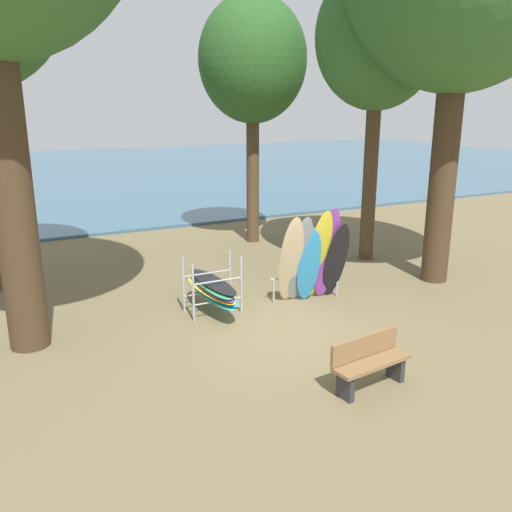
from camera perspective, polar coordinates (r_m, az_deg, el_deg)
The scene contains 7 objects.
ground_plane at distance 10.87m, azimuth 3.00°, elevation -8.17°, with size 80.00×80.00×0.00m, color brown.
lake_water at distance 37.22m, azimuth -19.18°, elevation 8.22°, with size 80.00×36.00×0.10m, color #38607A.
tree_far_left_back at distance 15.80m, azimuth 12.71°, elevation 21.41°, with size 3.35×3.35×8.04m.
tree_far_right_back at distance 17.46m, azimuth -0.36°, elevation 19.80°, with size 3.31×3.31×7.59m.
leaning_board_pile at distance 12.19m, azimuth 6.06°, elevation -0.36°, with size 1.76×1.06×2.27m.
board_storage_rack at distance 11.78m, azimuth -4.63°, elevation -3.39°, with size 1.15×2.13×1.25m.
park_bench at distance 8.96m, azimuth 11.85°, elevation -10.80°, with size 1.44×0.58×0.85m.
Camera 1 is at (-4.98, -8.59, 4.42)m, focal length 38.01 mm.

